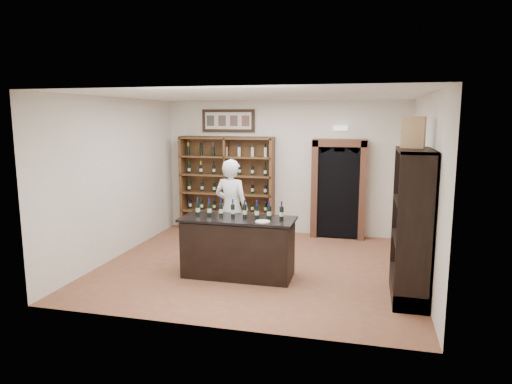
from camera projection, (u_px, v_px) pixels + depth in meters
floor at (258, 266)px, 8.20m from camera, size 5.50×5.50×0.00m
ceiling at (258, 95)px, 7.70m from camera, size 5.50×5.50×0.00m
wall_back at (284, 168)px, 10.35m from camera, size 5.50×0.04×3.00m
wall_left at (117, 178)px, 8.60m from camera, size 0.04×5.00×3.00m
wall_right at (425, 189)px, 7.30m from camera, size 0.04×5.00×3.00m
wine_shelf at (227, 184)px, 10.56m from camera, size 2.20×0.38×2.20m
framed_picture at (228, 121)px, 10.45m from camera, size 1.25×0.04×0.52m
arched_doorway at (339, 186)px, 9.95m from camera, size 1.17×0.35×2.17m
emergency_light at (341, 128)px, 9.83m from camera, size 0.30×0.10×0.10m
tasting_counter at (238, 248)px, 7.59m from camera, size 1.88×0.78×1.00m
counter_bottle_0 at (198, 209)px, 7.71m from camera, size 0.07×0.07×0.30m
counter_bottle_1 at (209, 209)px, 7.66m from camera, size 0.07×0.07×0.30m
counter_bottle_2 at (221, 210)px, 7.61m from camera, size 0.07×0.07×0.30m
counter_bottle_3 at (233, 210)px, 7.56m from camera, size 0.07×0.07×0.30m
counter_bottle_4 at (245, 211)px, 7.52m from camera, size 0.07×0.07×0.30m
counter_bottle_5 at (257, 212)px, 7.47m from camera, size 0.07×0.07×0.30m
counter_bottle_6 at (269, 212)px, 7.42m from camera, size 0.07×0.07×0.30m
counter_bottle_7 at (282, 213)px, 7.37m from camera, size 0.07×0.07×0.30m
side_cabinet at (413, 249)px, 6.62m from camera, size 0.48×1.20×2.20m
shopkeeper at (231, 209)px, 8.59m from camera, size 0.76×0.59×1.87m
plate at (263, 222)px, 7.19m from camera, size 0.23×0.23×0.02m
wine_crate at (413, 132)px, 6.52m from camera, size 0.35×0.22×0.45m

